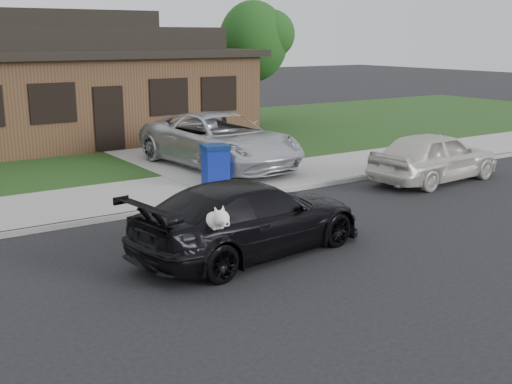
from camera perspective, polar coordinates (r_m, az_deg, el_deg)
ground at (r=10.66m, az=-11.58°, el=-7.79°), size 120.00×120.00×0.00m
sidewalk at (r=15.20m, az=-18.74°, el=-1.52°), size 60.00×3.00×0.12m
curb at (r=13.80m, az=-17.10°, el=-2.90°), size 60.00×0.12×0.12m
driveway at (r=21.86m, az=-6.94°, el=3.59°), size 4.50×13.00×0.14m
sedan at (r=11.55m, az=-0.57°, el=-2.29°), size 4.85×2.53×1.34m
minivan at (r=18.75m, az=-3.22°, el=4.63°), size 3.09×5.81×1.56m
white_compact at (r=18.04m, az=15.58°, el=3.07°), size 4.18×1.95×1.39m
recycling_bin at (r=16.34m, az=-3.62°, el=2.38°), size 0.76×0.76×1.07m
house at (r=25.49m, az=-16.30°, el=9.25°), size 12.60×8.60×4.65m
tree_1 at (r=28.42m, az=0.12°, el=13.37°), size 3.15×3.00×5.25m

